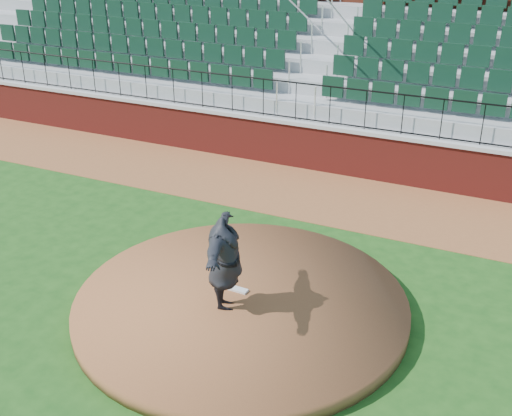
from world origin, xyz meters
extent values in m
plane|color=#1A4614|center=(0.00, 0.00, 0.00)|extent=(90.00, 90.00, 0.00)
cube|color=brown|center=(0.00, 5.40, 0.01)|extent=(34.00, 3.20, 0.01)
cube|color=maroon|center=(0.00, 7.00, 0.60)|extent=(34.00, 0.35, 1.20)
cube|color=#B7B7B7|center=(0.00, 7.00, 1.25)|extent=(34.00, 0.45, 0.10)
cube|color=maroon|center=(0.00, 12.52, 2.75)|extent=(34.00, 0.50, 5.50)
cylinder|color=brown|center=(0.38, 0.08, 0.12)|extent=(5.80, 5.80, 0.25)
cube|color=silver|center=(0.12, 0.27, 0.27)|extent=(0.58, 0.17, 0.04)
imported|color=black|center=(0.27, -0.27, 1.09)|extent=(1.26, 2.14, 1.69)
camera|label=1|loc=(4.58, -8.22, 6.34)|focal=44.36mm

